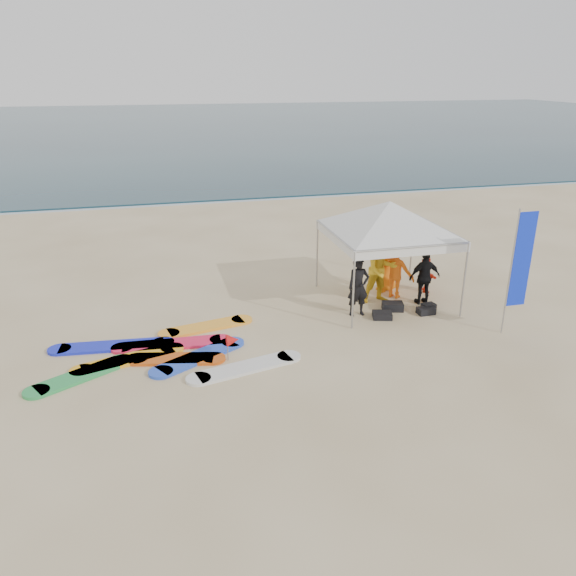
# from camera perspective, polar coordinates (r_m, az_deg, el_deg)

# --- Properties ---
(ground) EXTENTS (120.00, 120.00, 0.00)m
(ground) POSITION_cam_1_polar(r_m,az_deg,el_deg) (11.75, -0.11, -10.27)
(ground) COLOR beige
(ground) RESTS_ON ground
(ocean) EXTENTS (160.00, 84.00, 0.08)m
(ocean) POSITION_cam_1_polar(r_m,az_deg,el_deg) (70.02, -12.66, 15.82)
(ocean) COLOR #0C2633
(ocean) RESTS_ON ground
(shoreline_foam) EXTENTS (160.00, 1.20, 0.01)m
(shoreline_foam) POSITION_cam_1_polar(r_m,az_deg,el_deg) (28.68, -9.12, 8.67)
(shoreline_foam) COLOR silver
(shoreline_foam) RESTS_ON ground
(person_black_a) EXTENTS (0.59, 0.39, 1.61)m
(person_black_a) POSITION_cam_1_polar(r_m,az_deg,el_deg) (14.92, 7.16, 0.12)
(person_black_a) COLOR black
(person_black_a) RESTS_ON ground
(person_yellow) EXTENTS (0.98, 0.78, 1.94)m
(person_yellow) POSITION_cam_1_polar(r_m,az_deg,el_deg) (15.82, 9.42, 1.88)
(person_yellow) COLOR yellow
(person_yellow) RESTS_ON ground
(person_orange_a) EXTENTS (1.21, 1.18, 1.66)m
(person_orange_a) POSITION_cam_1_polar(r_m,az_deg,el_deg) (16.30, 10.94, 1.84)
(person_orange_a) COLOR orange
(person_orange_a) RESTS_ON ground
(person_black_b) EXTENTS (0.91, 0.38, 1.56)m
(person_black_b) POSITION_cam_1_polar(r_m,az_deg,el_deg) (16.01, 13.70, 1.06)
(person_black_b) COLOR black
(person_black_b) RESTS_ON ground
(person_orange_b) EXTENTS (0.91, 0.72, 1.61)m
(person_orange_b) POSITION_cam_1_polar(r_m,az_deg,el_deg) (16.73, 10.00, 2.34)
(person_orange_b) COLOR orange
(person_orange_b) RESTS_ON ground
(person_seated) EXTENTS (0.39, 0.99, 1.04)m
(person_seated) POSITION_cam_1_polar(r_m,az_deg,el_deg) (17.02, 13.80, 1.35)
(person_seated) COLOR red
(person_seated) RESTS_ON ground
(canopy_tent) EXTENTS (4.35, 4.35, 3.28)m
(canopy_tent) POSITION_cam_1_polar(r_m,az_deg,el_deg) (15.42, 10.35, 8.63)
(canopy_tent) COLOR #A5A5A8
(canopy_tent) RESTS_ON ground
(feather_flag) EXTENTS (0.54, 0.04, 3.17)m
(feather_flag) POSITION_cam_1_polar(r_m,az_deg,el_deg) (14.57, 22.54, 2.50)
(feather_flag) COLOR #A5A5A8
(feather_flag) RESTS_ON ground
(marker_pennant) EXTENTS (0.28, 0.28, 0.64)m
(marker_pennant) POSITION_cam_1_polar(r_m,az_deg,el_deg) (12.68, -5.65, -5.30)
(marker_pennant) COLOR #A5A5A8
(marker_pennant) RESTS_ON ground
(gear_pile) EXTENTS (1.92, 0.92, 0.22)m
(gear_pile) POSITION_cam_1_polar(r_m,az_deg,el_deg) (15.48, 11.55, -2.18)
(gear_pile) COLOR black
(gear_pile) RESTS_ON ground
(surfboard_spread) EXTENTS (5.56, 3.29, 0.07)m
(surfboard_spread) POSITION_cam_1_polar(r_m,az_deg,el_deg) (13.35, -12.36, -6.51)
(surfboard_spread) COLOR #CF5011
(surfboard_spread) RESTS_ON ground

